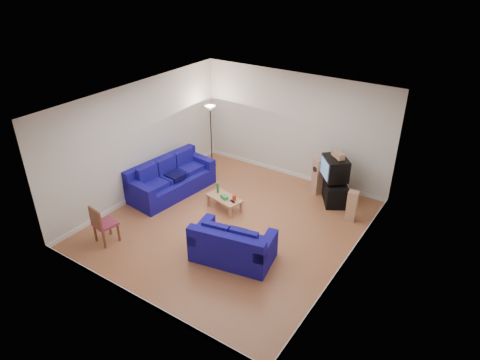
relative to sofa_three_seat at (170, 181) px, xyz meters
The scene contains 16 objects.
room 2.70m from the sofa_three_seat, ahead, with size 6.01×6.51×3.21m.
sofa_three_seat is the anchor object (origin of this frame).
sofa_loveseat 3.56m from the sofa_three_seat, 25.82° to the right, with size 1.94×1.32×0.89m.
coffee_table 1.82m from the sofa_three_seat, ahead, with size 1.06×0.69×0.36m.
bottle 1.55m from the sofa_three_seat, ahead, with size 0.07×0.07×0.28m, color #197233.
tissue_box 1.86m from the sofa_three_seat, ahead, with size 0.22×0.12×0.09m, color green.
red_canister 2.13m from the sofa_three_seat, ahead, with size 0.11×0.11×0.15m, color red.
remote 2.13m from the sofa_three_seat, ahead, with size 0.18×0.06×0.02m, color black.
tv_stand 4.62m from the sofa_three_seat, 27.24° to the left, with size 1.00×0.56×0.61m, color black.
av_receiver 4.68m from the sofa_three_seat, 27.25° to the left, with size 0.43×0.35×0.10m, color black.
television 4.61m from the sofa_three_seat, 27.47° to the left, with size 0.93×0.96×0.60m.
centre_speaker 4.72m from the sofa_three_seat, 28.02° to the left, with size 0.44×0.18×0.15m, color tan.
speaker_left 4.22m from the sofa_three_seat, 32.98° to the left, with size 0.37×0.39×1.07m.
speaker_right 5.05m from the sofa_three_seat, 16.63° to the left, with size 0.28×0.22×0.84m.
floor_lamp 2.42m from the sofa_three_seat, 91.60° to the left, with size 0.34×0.34×2.00m.
dining_chair 2.72m from the sofa_three_seat, 83.26° to the right, with size 0.54×0.54×0.99m.
Camera 1 is at (5.19, -7.41, 6.16)m, focal length 32.00 mm.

